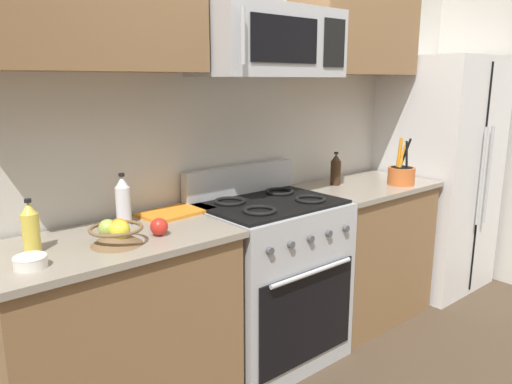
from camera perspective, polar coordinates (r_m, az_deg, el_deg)
wall_back at (r=2.86m, az=-3.15°, el=7.50°), size 8.00×0.10×2.60m
counter_left at (r=2.35m, az=-15.82°, el=-15.82°), size 1.05×0.58×0.91m
range_oven at (r=2.80m, az=1.60°, el=-10.14°), size 0.76×0.63×1.09m
counter_right at (r=3.38m, az=12.33°, el=-6.60°), size 0.90×0.58×0.91m
refrigerator at (r=3.97m, az=20.35°, el=1.90°), size 0.77×0.70×1.73m
microwave at (r=2.60m, az=1.40°, el=16.96°), size 0.77×0.44×0.34m
upper_cabinets_right at (r=3.31m, az=11.65°, el=19.58°), size 0.89×0.34×0.73m
utensil_crock at (r=3.29m, az=16.53°, el=1.97°), size 0.17×0.17×0.30m
fruit_basket at (r=2.09m, az=-15.91°, el=-4.61°), size 0.22×0.22×0.11m
apple_loose at (r=2.16m, az=-11.19°, el=-3.98°), size 0.08×0.08×0.08m
cutting_board at (r=2.51m, az=-9.23°, el=-2.28°), size 0.39×0.25×0.02m
bottle_oil at (r=2.09m, az=-24.72°, el=-3.85°), size 0.07×0.07×0.22m
bottle_vinegar at (r=2.34m, az=-15.19°, el=-1.06°), size 0.07×0.07×0.24m
bottle_soy at (r=3.18m, az=9.24°, el=2.55°), size 0.07×0.07×0.21m
prep_bowl at (r=1.95m, az=-24.74°, el=-7.32°), size 0.12×0.12×0.04m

